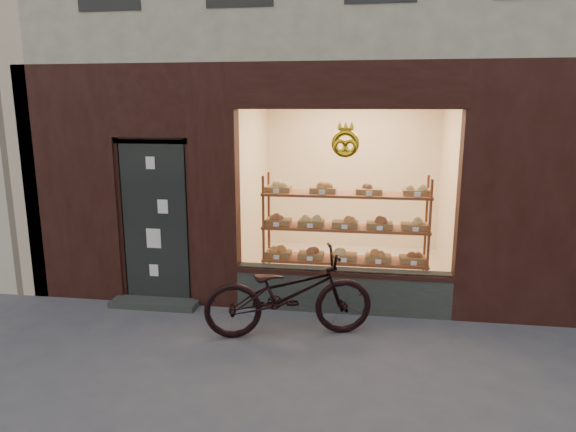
# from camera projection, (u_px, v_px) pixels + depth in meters

# --- Properties ---
(ground) EXTENTS (90.00, 90.00, 0.00)m
(ground) POSITION_uv_depth(u_px,v_px,m) (281.00, 398.00, 4.65)
(ground) COLOR #3D3E47
(display_shelf) EXTENTS (2.20, 0.45, 1.70)m
(display_shelf) POSITION_uv_depth(u_px,v_px,m) (345.00, 238.00, 6.86)
(display_shelf) COLOR brown
(display_shelf) RESTS_ON ground
(bicycle) EXTENTS (2.02, 1.14, 1.01)m
(bicycle) POSITION_uv_depth(u_px,v_px,m) (289.00, 293.00, 5.83)
(bicycle) COLOR black
(bicycle) RESTS_ON ground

